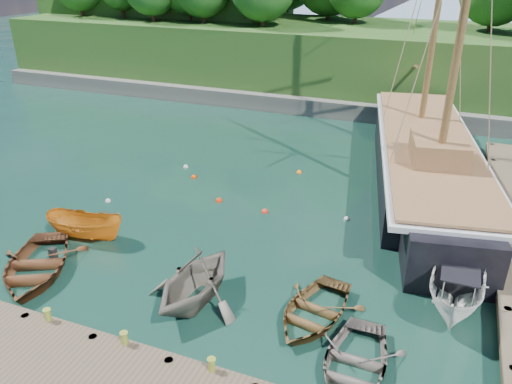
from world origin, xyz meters
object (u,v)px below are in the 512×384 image
motorboat_orange (88,238)px  rowboat_1 (196,301)px  cabin_boat_white (454,305)px  rowboat_3 (353,371)px  rowboat_2 (313,318)px  rowboat_0 (37,274)px  schooner (425,164)px

motorboat_orange → rowboat_1: bearing=-114.3°
cabin_boat_white → rowboat_1: bearing=-156.4°
rowboat_1 → rowboat_3: size_ratio=1.05×
rowboat_1 → rowboat_2: rowboat_1 is taller
rowboat_2 → motorboat_orange: 11.02m
rowboat_2 → motorboat_orange: bearing=-177.8°
rowboat_0 → rowboat_3: size_ratio=1.20×
motorboat_orange → schooner: 17.94m
rowboat_1 → cabin_boat_white: size_ratio=0.86×
rowboat_0 → motorboat_orange: motorboat_orange is taller
rowboat_2 → rowboat_3: bearing=-37.0°
rowboat_3 → motorboat_orange: bearing=165.5°
rowboat_2 → rowboat_3: size_ratio=1.01×
rowboat_0 → rowboat_2: bearing=-19.7°
cabin_boat_white → motorboat_orange: bearing=-172.8°
schooner → motorboat_orange: bearing=-149.2°
schooner → rowboat_3: bearing=-103.1°
rowboat_3 → rowboat_0: bearing=178.6°
cabin_boat_white → rowboat_3: bearing=-118.1°
rowboat_1 → schooner: (6.83, 14.00, 1.11)m
rowboat_0 → motorboat_orange: size_ratio=1.29×
rowboat_0 → rowboat_2: (11.01, 1.46, 0.00)m
rowboat_3 → schooner: size_ratio=0.15×
rowboat_3 → schooner: (0.76, 15.27, 1.11)m
motorboat_orange → cabin_boat_white: cabin_boat_white is taller
rowboat_2 → rowboat_3: 2.68m
rowboat_3 → cabin_boat_white: cabin_boat_white is taller
rowboat_0 → schooner: bearing=20.1°
rowboat_1 → rowboat_2: bearing=15.1°
rowboat_3 → schooner: schooner is taller
schooner → rowboat_2: bearing=-111.3°
rowboat_0 → cabin_boat_white: size_ratio=0.98×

